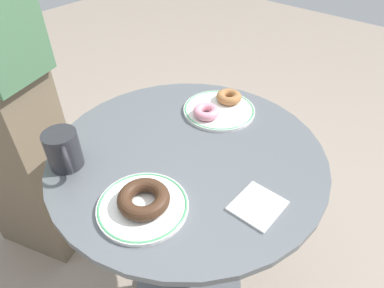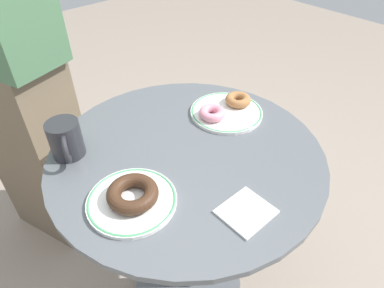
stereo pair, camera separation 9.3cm
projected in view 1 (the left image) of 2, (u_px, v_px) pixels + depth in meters
ground_plane at (189, 285)px, 1.38m from camera, size 7.00×7.00×0.02m
cafe_table at (188, 207)px, 1.07m from camera, size 0.75×0.75×0.71m
plate_left at (143, 206)px, 0.77m from camera, size 0.21×0.21×0.01m
plate_right at (219, 110)px, 1.07m from camera, size 0.23×0.23×0.01m
donut_chocolate at (144, 199)px, 0.76m from camera, size 0.15×0.15×0.03m
donut_cinnamon at (229, 97)px, 1.10m from camera, size 0.11×0.11×0.03m
donut_pink_frosted at (206, 112)px, 1.03m from camera, size 0.10×0.10×0.03m
paper_napkin at (258, 206)px, 0.77m from camera, size 0.11×0.10×0.01m
coffee_mug at (64, 150)px, 0.85m from camera, size 0.09×0.13×0.10m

